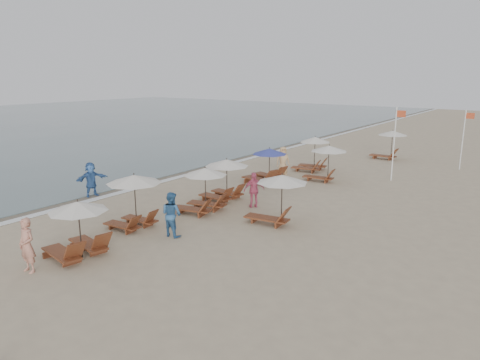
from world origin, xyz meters
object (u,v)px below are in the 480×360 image
Objects in this scene: inland_station_0 at (275,194)px; beachgoer_far_a at (254,190)px; inland_station_2 at (388,142)px; lounger_station_4 at (265,167)px; waterline_walker at (91,179)px; beachgoer_near at (27,245)px; lounger_station_2 at (202,191)px; lounger_station_0 at (76,230)px; lounger_station_3 at (224,178)px; flag_pole_near at (395,140)px; beachgoer_mid_a at (172,214)px; lounger_station_1 at (133,198)px; beachgoer_far_b at (283,161)px; inland_station_1 at (325,159)px; lounger_station_5 at (311,155)px.

inland_station_0 is 2.71m from beachgoer_far_a.
beachgoer_far_a is (-1.25, -16.75, -0.47)m from inland_station_2.
lounger_station_4 is 1.43× the size of waterline_walker.
beachgoer_near is (-4.13, -9.00, -0.42)m from inland_station_0.
waterline_walker is at bearing -169.02° from lounger_station_2.
lounger_station_0 is at bearing -118.46° from inland_station_0.
beachgoer_near is at bearing 31.03° from beachgoer_far_a.
lounger_station_3 reaches higher than waterline_walker.
flag_pole_near is at bearing 38.41° from lounger_station_4.
beachgoer_mid_a is at bearing -73.92° from lounger_station_3.
lounger_station_3 is at bearing -101.33° from inland_station_2.
lounger_station_3 is at bearing -85.60° from lounger_station_4.
lounger_station_1 is at bearing -97.95° from waterline_walker.
beachgoer_near is at bearing -96.32° from lounger_station_0.
beachgoer_far_b is (-0.14, 12.82, -0.40)m from lounger_station_1.
inland_station_0 is at bearing -126.04° from beachgoer_mid_a.
lounger_station_0 is 0.56× the size of flag_pole_near.
lounger_station_3 reaches higher than lounger_station_4.
lounger_station_0 is at bearing -91.61° from lounger_station_2.
inland_station_0 is (3.76, 0.57, 0.31)m from lounger_station_2.
lounger_station_2 is 1.34× the size of waterline_walker.
lounger_station_2 is (0.88, 3.46, -0.29)m from lounger_station_1.
inland_station_1 is at bearing 77.69° from lounger_station_2.
lounger_station_3 reaches higher than beachgoer_mid_a.
lounger_station_5 is 2.40m from beachgoer_far_b.
inland_station_2 is at bearing 20.01° from beachgoer_far_b.
lounger_station_5 is at bearing 131.83° from inland_station_1.
lounger_station_1 is 1.00× the size of lounger_station_5.
lounger_station_2 is 0.92× the size of inland_station_0.
beachgoer_near is at bearing -135.92° from beachgoer_far_b.
inland_station_0 is at bearing -98.23° from flag_pole_near.
inland_station_1 reaches higher than beachgoer_far_b.
inland_station_1 reaches higher than lounger_station_2.
lounger_station_5 reaches higher than lounger_station_0.
lounger_station_3 is at bearing 157.32° from inland_station_0.
lounger_station_4 is at bearing -140.71° from inland_station_1.
lounger_station_2 is at bearing -83.17° from lounger_station_4.
lounger_station_0 is at bearing -97.87° from inland_station_1.
lounger_station_1 is (-0.69, 3.25, 0.33)m from lounger_station_0.
flag_pole_near is at bearing 65.54° from lounger_station_2.
lounger_station_2 is 13.09m from flag_pole_near.
lounger_station_0 is 1.36× the size of waterline_walker.
lounger_station_5 is 14.49m from waterline_walker.
lounger_station_2 reaches higher than beachgoer_far_b.
lounger_station_0 is at bearing -96.75° from inland_station_2.
lounger_station_4 reaches higher than lounger_station_0.
lounger_station_1 is 16.58m from flag_pole_near.
inland_station_2 is (3.32, 16.54, 0.21)m from lounger_station_3.
beachgoer_far_a is (2.47, 5.58, -0.44)m from lounger_station_1.
waterline_walker is at bearing 140.39° from lounger_station_0.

